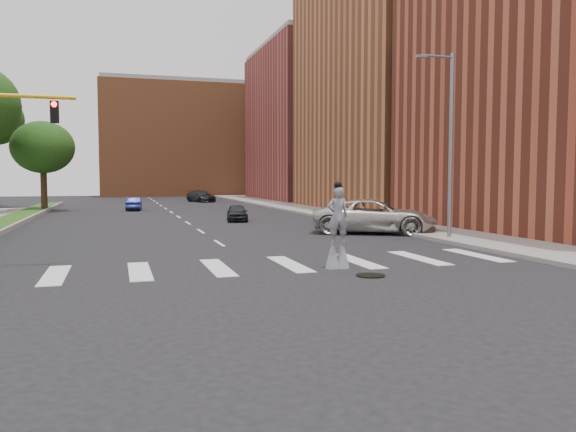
# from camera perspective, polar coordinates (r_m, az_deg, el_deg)

# --- Properties ---
(ground_plane) EXTENTS (160.00, 160.00, 0.00)m
(ground_plane) POSITION_cam_1_polar(r_m,az_deg,el_deg) (18.63, -2.72, -5.56)
(ground_plane) COLOR black
(ground_plane) RESTS_ON ground
(median_curb) EXTENTS (0.20, 60.00, 0.28)m
(median_curb) POSITION_cam_1_polar(r_m,az_deg,el_deg) (38.38, -25.82, -0.81)
(median_curb) COLOR gray
(median_curb) RESTS_ON ground
(sidewalk_right) EXTENTS (5.00, 90.00, 0.18)m
(sidewalk_right) POSITION_cam_1_polar(r_m,az_deg,el_deg) (46.16, 4.69, 0.26)
(sidewalk_right) COLOR gray
(sidewalk_right) RESTS_ON ground
(manhole) EXTENTS (0.90, 0.90, 0.04)m
(manhole) POSITION_cam_1_polar(r_m,az_deg,el_deg) (17.77, 8.38, -6.00)
(manhole) COLOR black
(manhole) RESTS_ON ground
(building_mid) EXTENTS (16.00, 22.00, 24.00)m
(building_mid) POSITION_cam_1_polar(r_m,az_deg,el_deg) (55.39, 12.20, 13.17)
(building_mid) COLOR #A65E34
(building_mid) RESTS_ON ground
(building_far) EXTENTS (16.00, 22.00, 20.00)m
(building_far) POSITION_cam_1_polar(r_m,az_deg,el_deg) (76.86, 3.32, 9.15)
(building_far) COLOR #994038
(building_far) RESTS_ON ground
(building_backdrop) EXTENTS (26.00, 14.00, 18.00)m
(building_backdrop) POSITION_cam_1_polar(r_m,az_deg,el_deg) (96.56, -10.79, 7.44)
(building_backdrop) COLOR #A65E34
(building_backdrop) RESTS_ON ground
(streetlight) EXTENTS (2.05, 0.20, 9.00)m
(streetlight) POSITION_cam_1_polar(r_m,az_deg,el_deg) (28.42, 16.06, 7.48)
(streetlight) COLOR slate
(streetlight) RESTS_ON ground
(stilt_performer) EXTENTS (0.84, 0.57, 2.95)m
(stilt_performer) POSITION_cam_1_polar(r_m,az_deg,el_deg) (19.02, 5.06, -1.65)
(stilt_performer) COLOR black
(stilt_performer) RESTS_ON ground
(suv_crossing) EXTENTS (7.39, 5.87, 1.87)m
(suv_crossing) POSITION_cam_1_polar(r_m,az_deg,el_deg) (31.12, 8.81, -0.03)
(suv_crossing) COLOR beige
(suv_crossing) RESTS_ON ground
(car_near) EXTENTS (1.89, 3.60, 1.17)m
(car_near) POSITION_cam_1_polar(r_m,az_deg,el_deg) (39.41, -5.19, 0.33)
(car_near) COLOR black
(car_near) RESTS_ON ground
(car_mid) EXTENTS (1.59, 3.76, 1.21)m
(car_mid) POSITION_cam_1_polar(r_m,az_deg,el_deg) (53.71, -15.39, 1.20)
(car_mid) COLOR navy
(car_mid) RESTS_ON ground
(car_far) EXTENTS (3.57, 5.23, 1.41)m
(car_far) POSITION_cam_1_polar(r_m,az_deg,el_deg) (69.94, -8.84, 1.99)
(car_far) COLOR black
(car_far) RESTS_ON ground
(tree_6) EXTENTS (5.46, 5.46, 8.04)m
(tree_6) POSITION_cam_1_polar(r_m,az_deg,el_deg) (54.74, -23.65, 6.38)
(tree_6) COLOR black
(tree_6) RESTS_ON ground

